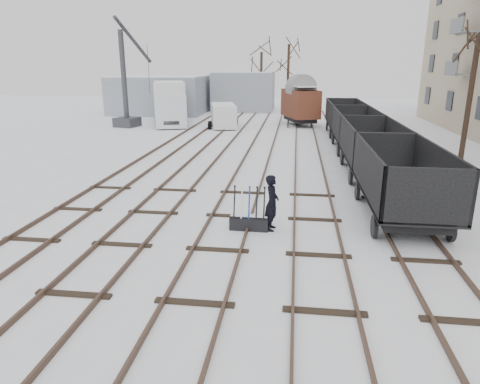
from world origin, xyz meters
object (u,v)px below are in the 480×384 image
object	(u,v)px
lorry	(170,103)
worker	(272,203)
panel_van	(223,115)
box_van_wagon	(300,103)
crane	(126,99)
ground_frame	(249,222)
freight_wagon_a	(400,191)

from	to	relation	value
lorry	worker	bearing A→B (deg)	-83.99
lorry	panel_van	distance (m)	5.58
box_van_wagon	lorry	size ratio (longest dim) A/B	0.59
box_van_wagon	crane	bearing A→B (deg)	169.84
worker	crane	size ratio (longest dim) A/B	0.21
panel_van	crane	world-z (taller)	crane
box_van_wagon	crane	world-z (taller)	crane
ground_frame	panel_van	size ratio (longest dim) A/B	0.30
freight_wagon_a	crane	distance (m)	28.52
box_van_wagon	panel_van	size ratio (longest dim) A/B	1.05
lorry	crane	bearing A→B (deg)	-164.71
worker	panel_van	world-z (taller)	panel_van
freight_wagon_a	box_van_wagon	xyz separation A→B (m)	(-3.43, 24.02, 1.04)
lorry	crane	size ratio (longest dim) A/B	0.95
ground_frame	lorry	xyz separation A→B (m)	(-10.14, 25.48, 1.67)
worker	lorry	bearing A→B (deg)	26.18
ground_frame	freight_wagon_a	xyz separation A→B (m)	(5.24, 1.87, 0.71)
ground_frame	crane	xyz separation A→B (m)	(-13.43, 23.38, 2.14)
worker	freight_wagon_a	distance (m)	4.82
freight_wagon_a	lorry	world-z (taller)	lorry
freight_wagon_a	lorry	size ratio (longest dim) A/B	0.73
freight_wagon_a	panel_van	distance (m)	24.22
ground_frame	box_van_wagon	distance (m)	26.01
box_van_wagon	crane	xyz separation A→B (m)	(-15.24, -2.51, 0.38)
ground_frame	lorry	world-z (taller)	lorry
freight_wagon_a	box_van_wagon	size ratio (longest dim) A/B	1.25
freight_wagon_a	lorry	xyz separation A→B (m)	(-15.38, 23.61, 0.95)
crane	ground_frame	bearing A→B (deg)	-46.54
worker	panel_van	xyz separation A→B (m)	(-5.62, 23.79, 0.10)
lorry	panel_van	bearing A→B (deg)	-34.01
ground_frame	freight_wagon_a	world-z (taller)	freight_wagon_a
box_van_wagon	freight_wagon_a	bearing A→B (deg)	-101.37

